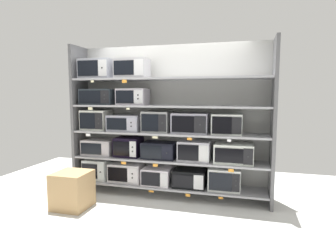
% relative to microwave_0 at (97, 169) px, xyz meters
% --- Properties ---
extents(ground, '(7.12, 6.00, 0.02)m').
position_rel_microwave_0_xyz_m(ground, '(1.28, -1.00, -0.37)').
color(ground, silver).
extents(back_panel, '(3.32, 0.04, 2.47)m').
position_rel_microwave_0_xyz_m(back_panel, '(1.28, 0.28, 0.88)').
color(back_panel, '#B2B2AD').
rests_on(back_panel, ground).
extents(upright_left, '(0.05, 0.51, 2.47)m').
position_rel_microwave_0_xyz_m(upright_left, '(-0.31, 0.00, 0.88)').
color(upright_left, '#5B5B5E').
rests_on(upright_left, ground).
extents(upright_right, '(0.05, 0.51, 2.47)m').
position_rel_microwave_0_xyz_m(upright_right, '(2.88, 0.00, 0.88)').
color(upright_right, '#5B5B5E').
rests_on(upright_right, ground).
extents(shelf_0, '(3.12, 0.51, 0.03)m').
position_rel_microwave_0_xyz_m(shelf_0, '(1.28, 0.00, -0.18)').
color(shelf_0, '#99999E').
rests_on(shelf_0, ground).
extents(microwave_0, '(0.43, 0.34, 0.34)m').
position_rel_microwave_0_xyz_m(microwave_0, '(0.00, 0.00, 0.00)').
color(microwave_0, silver).
rests_on(microwave_0, shelf_0).
extents(microwave_1, '(0.56, 0.35, 0.30)m').
position_rel_microwave_0_xyz_m(microwave_1, '(0.55, -0.00, -0.02)').
color(microwave_1, silver).
rests_on(microwave_1, shelf_0).
extents(microwave_2, '(0.46, 0.43, 0.27)m').
position_rel_microwave_0_xyz_m(microwave_2, '(1.11, -0.00, -0.03)').
color(microwave_2, silver).
rests_on(microwave_2, shelf_0).
extents(microwave_3, '(0.51, 0.40, 0.28)m').
position_rel_microwave_0_xyz_m(microwave_3, '(1.65, 0.00, -0.03)').
color(microwave_3, black).
rests_on(microwave_3, shelf_0).
extents(microwave_4, '(0.48, 0.36, 0.34)m').
position_rel_microwave_0_xyz_m(microwave_4, '(2.20, -0.00, -0.00)').
color(microwave_4, silver).
rests_on(microwave_4, shelf_0).
extents(price_tag_0, '(0.07, 0.00, 0.05)m').
position_rel_microwave_0_xyz_m(price_tag_0, '(-0.04, -0.25, -0.23)').
color(price_tag_0, orange).
extents(price_tag_1, '(0.08, 0.00, 0.03)m').
position_rel_microwave_0_xyz_m(price_tag_1, '(1.08, -0.25, -0.22)').
color(price_tag_1, orange).
extents(price_tag_2, '(0.07, 0.00, 0.04)m').
position_rel_microwave_0_xyz_m(price_tag_2, '(1.67, -0.25, -0.23)').
color(price_tag_2, orange).
extents(price_tag_3, '(0.07, 0.00, 0.03)m').
position_rel_microwave_0_xyz_m(price_tag_3, '(2.16, -0.25, -0.22)').
color(price_tag_3, orange).
extents(shelf_1, '(3.12, 0.51, 0.03)m').
position_rel_microwave_0_xyz_m(shelf_1, '(1.28, 0.00, 0.25)').
color(shelf_1, '#99999E').
extents(microwave_5, '(0.54, 0.37, 0.26)m').
position_rel_microwave_0_xyz_m(microwave_5, '(0.05, 0.00, 0.39)').
color(microwave_5, '#B8B2B7').
rests_on(microwave_5, shelf_1).
extents(microwave_6, '(0.42, 0.37, 0.32)m').
position_rel_microwave_0_xyz_m(microwave_6, '(0.60, 0.00, 0.42)').
color(microwave_6, black).
rests_on(microwave_6, shelf_1).
extents(microwave_7, '(0.54, 0.39, 0.27)m').
position_rel_microwave_0_xyz_m(microwave_7, '(1.14, -0.00, 0.40)').
color(microwave_7, black).
rests_on(microwave_7, shelf_1).
extents(microwave_8, '(0.50, 0.39, 0.31)m').
position_rel_microwave_0_xyz_m(microwave_8, '(1.72, -0.00, 0.42)').
color(microwave_8, '#B9B7C3').
rests_on(microwave_8, shelf_1).
extents(microwave_9, '(0.58, 0.42, 0.29)m').
position_rel_microwave_0_xyz_m(microwave_9, '(2.32, 0.00, 0.41)').
color(microwave_9, silver).
rests_on(microwave_9, shelf_1).
extents(price_tag_4, '(0.09, 0.00, 0.04)m').
position_rel_microwave_0_xyz_m(price_tag_4, '(0.62, -0.25, 0.21)').
color(price_tag_4, orange).
extents(price_tag_5, '(0.08, 0.00, 0.05)m').
position_rel_microwave_0_xyz_m(price_tag_5, '(1.15, -0.25, 0.20)').
color(price_tag_5, orange).
extents(price_tag_6, '(0.08, 0.00, 0.05)m').
position_rel_microwave_0_xyz_m(price_tag_6, '(2.30, -0.25, 0.20)').
color(price_tag_6, orange).
extents(shelf_2, '(3.12, 0.51, 0.03)m').
position_rel_microwave_0_xyz_m(shelf_2, '(1.28, 0.00, 0.68)').
color(shelf_2, '#99999E').
extents(microwave_10, '(0.45, 0.38, 0.34)m').
position_rel_microwave_0_xyz_m(microwave_10, '(0.01, -0.00, 0.86)').
color(microwave_10, silver).
rests_on(microwave_10, shelf_2).
extents(microwave_11, '(0.54, 0.43, 0.26)m').
position_rel_microwave_0_xyz_m(microwave_11, '(0.56, 0.00, 0.83)').
color(microwave_11, '#9F9FAE').
rests_on(microwave_11, shelf_2).
extents(microwave_12, '(0.43, 0.40, 0.33)m').
position_rel_microwave_0_xyz_m(microwave_12, '(1.10, -0.00, 0.86)').
color(microwave_12, '#A3A6A4').
rests_on(microwave_12, shelf_2).
extents(microwave_13, '(0.56, 0.40, 0.31)m').
position_rel_microwave_0_xyz_m(microwave_13, '(1.65, -0.00, 0.85)').
color(microwave_13, '#9E9DAC').
rests_on(microwave_13, shelf_2).
extents(microwave_14, '(0.45, 0.34, 0.31)m').
position_rel_microwave_0_xyz_m(microwave_14, '(2.22, -0.00, 0.85)').
color(microwave_14, silver).
rests_on(microwave_14, shelf_2).
extents(price_tag_7, '(0.08, 0.00, 0.04)m').
position_rel_microwave_0_xyz_m(price_tag_7, '(-0.01, -0.25, 0.64)').
color(price_tag_7, white).
extents(price_tag_8, '(0.09, 0.00, 0.03)m').
position_rel_microwave_0_xyz_m(price_tag_8, '(1.15, -0.25, 0.64)').
color(price_tag_8, beige).
extents(price_tag_9, '(0.08, 0.00, 0.04)m').
position_rel_microwave_0_xyz_m(price_tag_9, '(1.69, -0.25, 0.64)').
color(price_tag_9, orange).
extents(price_tag_10, '(0.06, 0.00, 0.04)m').
position_rel_microwave_0_xyz_m(price_tag_10, '(2.26, -0.25, 0.64)').
color(price_tag_10, white).
extents(shelf_3, '(3.12, 0.51, 0.03)m').
position_rel_microwave_0_xyz_m(shelf_3, '(1.28, 0.00, 1.11)').
color(shelf_3, '#99999E').
extents(microwave_15, '(0.58, 0.39, 0.26)m').
position_rel_microwave_0_xyz_m(microwave_15, '(0.07, -0.00, 1.26)').
color(microwave_15, '#293138').
rests_on(microwave_15, shelf_3).
extents(microwave_16, '(0.48, 0.36, 0.27)m').
position_rel_microwave_0_xyz_m(microwave_16, '(0.69, -0.00, 1.26)').
color(microwave_16, '#B9B2BD').
rests_on(microwave_16, shelf_3).
extents(price_tag_11, '(0.08, 0.00, 0.04)m').
position_rel_microwave_0_xyz_m(price_tag_11, '(0.05, -0.25, 1.07)').
color(price_tag_11, beige).
extents(price_tag_12, '(0.06, 0.00, 0.03)m').
position_rel_microwave_0_xyz_m(price_tag_12, '(0.71, -0.25, 1.08)').
color(price_tag_12, beige).
extents(shelf_4, '(3.12, 0.51, 0.03)m').
position_rel_microwave_0_xyz_m(shelf_4, '(1.28, 0.00, 1.54)').
color(shelf_4, '#99999E').
extents(microwave_17, '(0.55, 0.41, 0.32)m').
position_rel_microwave_0_xyz_m(microwave_17, '(0.06, -0.00, 1.72)').
color(microwave_17, '#9B9EA9').
rests_on(microwave_17, shelf_4).
extents(microwave_18, '(0.53, 0.34, 0.32)m').
position_rel_microwave_0_xyz_m(microwave_18, '(0.68, 0.00, 1.72)').
color(microwave_18, '#A3A2A5').
rests_on(microwave_18, shelf_4).
extents(price_tag_13, '(0.05, 0.00, 0.04)m').
position_rel_microwave_0_xyz_m(price_tag_13, '(0.10, -0.25, 1.51)').
color(price_tag_13, beige).
extents(price_tag_14, '(0.08, 0.00, 0.05)m').
position_rel_microwave_0_xyz_m(price_tag_14, '(0.65, -0.25, 1.50)').
color(price_tag_14, orange).
extents(shipping_carton, '(0.49, 0.49, 0.53)m').
position_rel_microwave_0_xyz_m(shipping_carton, '(0.07, -0.85, -0.09)').
color(shipping_carton, tan).
rests_on(shipping_carton, ground).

